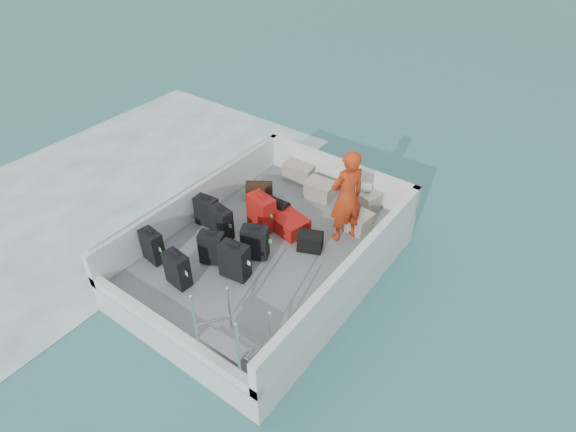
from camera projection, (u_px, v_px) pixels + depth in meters
name	position (u px, v px, depth m)	size (l,w,h in m)	color
ground	(268.00, 272.00, 9.19)	(160.00, 160.00, 0.00)	#184D54
wake_foam	(110.00, 188.00, 11.44)	(10.00, 10.00, 0.00)	white
ferry_hull	(268.00, 261.00, 9.01)	(3.60, 5.00, 0.60)	silver
deck	(267.00, 248.00, 8.82)	(3.30, 4.70, 0.02)	slate
deck_fittings	(271.00, 249.00, 8.22)	(3.60, 5.00, 0.90)	silver
suitcase_0	(153.00, 247.00, 8.36)	(0.41, 0.23, 0.63)	black
suitcase_1	(222.00, 223.00, 8.87)	(0.43, 0.25, 0.64)	black
suitcase_2	(207.00, 212.00, 9.17)	(0.43, 0.26, 0.61)	black
suitcase_3	(177.00, 270.00, 7.89)	(0.42, 0.25, 0.65)	black
suitcase_4	(212.00, 248.00, 8.33)	(0.42, 0.25, 0.63)	black
suitcase_5	(261.00, 213.00, 9.06)	(0.52, 0.31, 0.72)	#AC180D
suitcase_6	(235.00, 261.00, 8.04)	(0.49, 0.29, 0.67)	black
suitcase_7	(255.00, 243.00, 8.43)	(0.46, 0.26, 0.64)	black
suitcase_8	(287.00, 223.00, 9.15)	(0.52, 0.78, 0.31)	#AC180D
duffel_0	(259.00, 192.00, 9.95)	(0.53, 0.30, 0.32)	black
duffel_1	(276.00, 210.00, 9.47)	(0.52, 0.30, 0.32)	black
duffel_2	(310.00, 242.00, 8.70)	(0.44, 0.30, 0.32)	black
crate_0	(299.00, 172.00, 10.50)	(0.62, 0.43, 0.37)	gray
crate_1	(320.00, 190.00, 9.98)	(0.57, 0.39, 0.34)	gray
crate_2	(365.00, 199.00, 9.74)	(0.56, 0.39, 0.34)	gray
crate_3	(354.00, 221.00, 9.17)	(0.59, 0.40, 0.35)	gray
yellow_bag	(362.00, 219.00, 9.31)	(0.28, 0.26, 0.22)	yellow
white_bag	(366.00, 188.00, 9.59)	(0.24, 0.24, 0.18)	white
passenger	(347.00, 197.00, 8.50)	(0.68, 0.44, 1.84)	#ED4116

